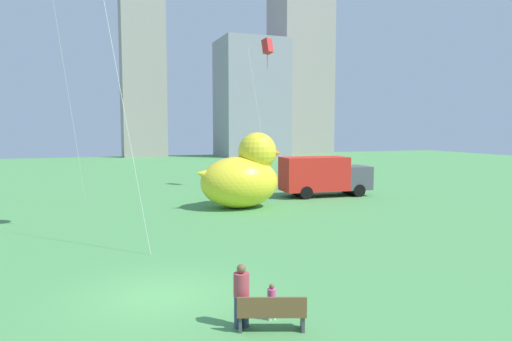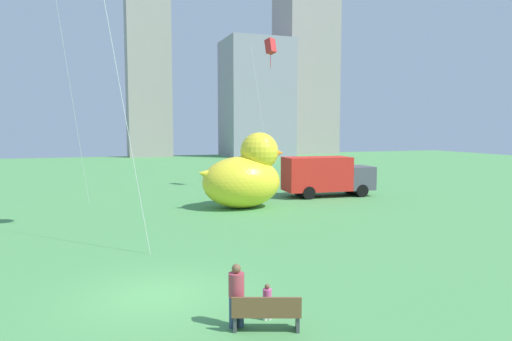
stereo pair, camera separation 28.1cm
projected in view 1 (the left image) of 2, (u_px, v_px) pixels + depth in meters
The scene contains 8 objects.
ground_plane at pixel (159, 296), 13.66m from camera, with size 140.00×140.00×0.00m, color #4D934F.
park_bench at pixel (272, 313), 11.26m from camera, with size 1.73×1.00×0.90m.
person_adult at pixel (241, 292), 11.47m from camera, with size 0.39×0.39×1.60m.
person_child at pixel (272, 300), 11.94m from camera, with size 0.23×0.23×0.95m.
giant_inflatable_duck at pixel (243, 176), 28.68m from camera, with size 5.62×3.61×4.66m.
box_truck at pixel (323, 176), 33.61m from camera, with size 6.64×2.75×2.85m.
city_skyline at pixel (254, 59), 85.21m from camera, with size 38.61×15.29×40.68m.
kite_red at pixel (267, 47), 36.15m from camera, with size 1.92×2.03×11.88m.
Camera 1 is at (-1.95, -13.43, 4.93)m, focal length 32.68 mm.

